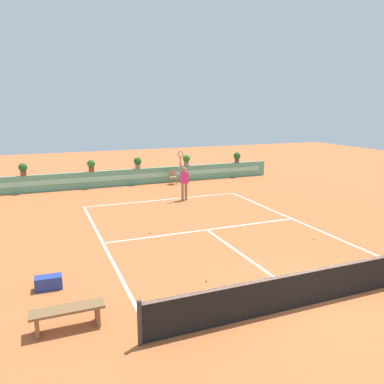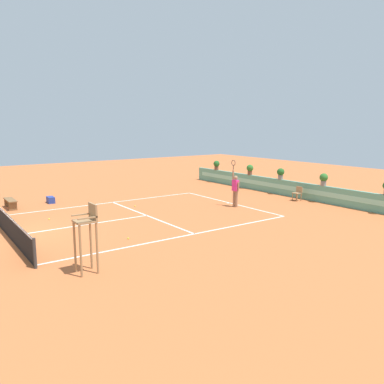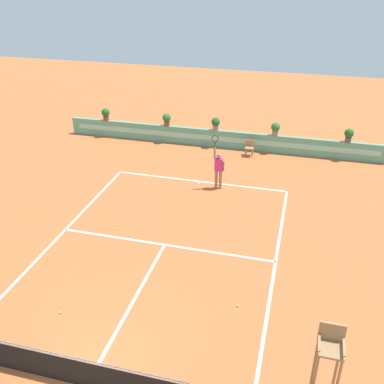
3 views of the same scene
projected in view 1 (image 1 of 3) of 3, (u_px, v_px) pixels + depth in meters
ground_plane at (211, 233)px, 15.02m from camera, size 60.00×60.00×0.00m
court_lines at (203, 227)px, 15.67m from camera, size 8.32×11.94×0.01m
net at (314, 285)px, 9.49m from camera, size 8.92×0.10×1.00m
back_wall_barrier at (142, 176)px, 24.29m from camera, size 18.00×0.21×1.00m
ball_kid_chair at (173, 177)px, 24.31m from camera, size 0.44×0.44×0.85m
bench_courtside at (67, 313)px, 8.46m from camera, size 1.60×0.44×0.51m
gear_bag at (49, 283)px, 10.38m from camera, size 0.72×0.40×0.36m
tennis_player at (184, 180)px, 20.06m from camera, size 0.62×0.23×2.58m
tennis_ball_near_baseline at (150, 232)px, 14.99m from camera, size 0.07×0.07×0.07m
tennis_ball_mid_court at (314, 239)px, 14.22m from camera, size 0.07×0.07×0.07m
tennis_ball_by_sideline at (207, 281)px, 10.83m from camera, size 0.07×0.07×0.07m
potted_plant_left at (91, 165)px, 22.96m from camera, size 0.48×0.48×0.72m
potted_plant_centre at (138, 162)px, 24.01m from camera, size 0.48×0.48×0.72m
potted_plant_far_left at (23, 169)px, 21.58m from camera, size 0.48×0.48×0.72m
potted_plant_right at (186, 160)px, 25.22m from camera, size 0.48×0.48×0.72m
potted_plant_far_right at (237, 157)px, 26.61m from camera, size 0.48×0.48×0.72m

